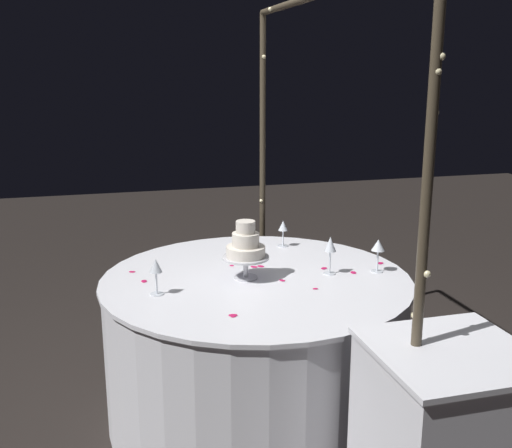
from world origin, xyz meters
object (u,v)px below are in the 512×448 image
Objects in this scene: wine_glass_2 at (283,228)px; wine_glass_3 at (378,247)px; decorative_arch at (319,149)px; main_table at (256,348)px; tiered_cake at (246,247)px; wine_glass_1 at (156,268)px; wine_glass_0 at (330,246)px.

wine_glass_2 is 0.62m from wine_glass_3.
decorative_arch is 13.87× the size of wine_glass_2.
main_table is (-0.00, -0.30, -0.96)m from decorative_arch.
wine_glass_3 is (0.07, 0.64, -0.03)m from tiered_cake.
wine_glass_1 is 1.00× the size of wine_glass_3.
decorative_arch is 0.92m from wine_glass_1.
decorative_arch reaches higher than wine_glass_1.
decorative_arch is at bearing 90.17° from tiered_cake.
wine_glass_2 is at bearing -171.53° from wine_glass_0.
wine_glass_1 is 1.12× the size of wine_glass_2.
wine_glass_2 is at bearing 148.79° from main_table.
tiered_cake is 0.44m from wine_glass_1.
wine_glass_1 is at bearing -82.31° from decorative_arch.
wine_glass_1 is at bearing -77.58° from main_table.
wine_glass_2 is at bearing 126.83° from wine_glass_1.
wine_glass_3 is (0.07, 0.59, 0.49)m from main_table.
wine_glass_2 is 0.90× the size of wine_glass_3.
decorative_arch is 1.01m from main_table.
main_table is at bearing -96.86° from wine_glass_0.
wine_glass_3 is at bearing 83.50° from tiered_cake.
wine_glass_2 reaches higher than main_table.
main_table is at bearing 102.42° from wine_glass_1.
tiered_cake is 0.41m from wine_glass_0.
main_table is 9.01× the size of wine_glass_1.
main_table is at bearing 91.31° from tiered_cake.
decorative_arch is at bearing 97.69° from wine_glass_1.
wine_glass_2 is (-0.51, -0.08, -0.03)m from wine_glass_0.
tiered_cake is 0.57m from wine_glass_2.
wine_glass_0 reaches higher than wine_glass_1.
wine_glass_0 is (0.04, 0.05, -0.46)m from decorative_arch.
wine_glass_1 reaches higher than main_table.
wine_glass_1 is at bearing -88.33° from wine_glass_3.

